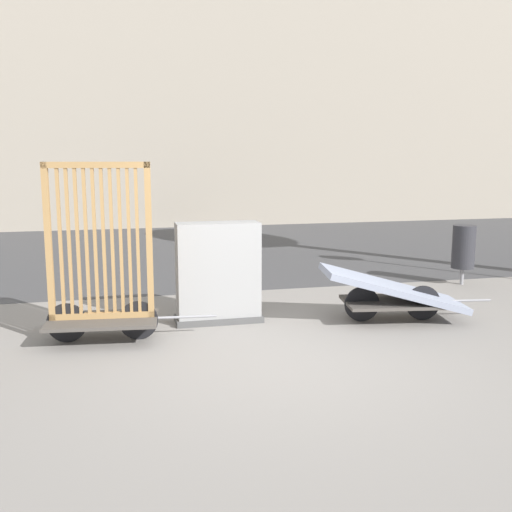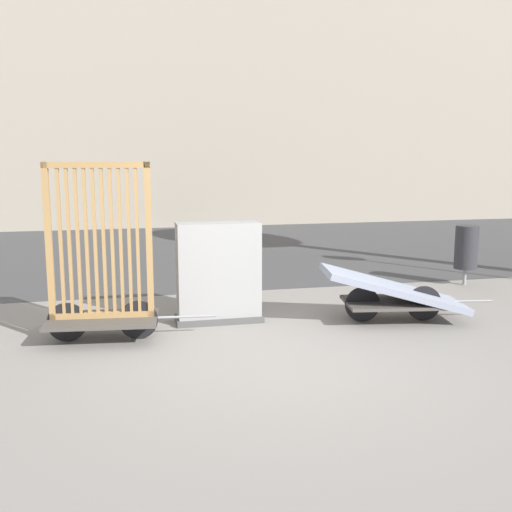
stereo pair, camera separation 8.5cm
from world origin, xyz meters
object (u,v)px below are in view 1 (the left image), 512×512
(bike_cart_with_bedframe, at_px, (102,280))
(utility_cabinet, at_px, (218,276))
(bike_cart_with_mattress, at_px, (393,293))
(trash_bin, at_px, (464,247))

(bike_cart_with_bedframe, xyz_separation_m, utility_cabinet, (1.45, 0.49, -0.12))
(bike_cart_with_bedframe, xyz_separation_m, bike_cart_with_mattress, (3.67, 0.00, -0.35))
(bike_cart_with_bedframe, distance_m, bike_cart_with_mattress, 3.69)
(bike_cart_with_bedframe, bearing_deg, trash_bin, 23.00)
(bike_cart_with_bedframe, distance_m, trash_bin, 6.09)
(trash_bin, bearing_deg, bike_cart_with_bedframe, -162.99)
(utility_cabinet, xyz_separation_m, trash_bin, (4.37, 1.29, 0.03))
(bike_cart_with_bedframe, relative_size, trash_bin, 2.08)
(trash_bin, bearing_deg, bike_cart_with_mattress, -140.32)
(bike_cart_with_mattress, xyz_separation_m, trash_bin, (2.15, 1.78, 0.26))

